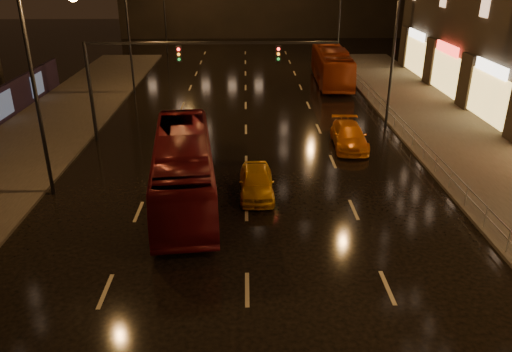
{
  "coord_description": "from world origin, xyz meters",
  "views": [
    {
      "loc": [
        0.01,
        -10.56,
        10.77
      ],
      "look_at": [
        0.4,
        8.3,
        2.5
      ],
      "focal_mm": 35.0,
      "sensor_mm": 36.0,
      "label": 1
    }
  ],
  "objects_px": {
    "bus_red": "(183,168)",
    "taxi_far": "(349,136)",
    "bus_curb": "(331,65)",
    "taxi_near": "(256,182)"
  },
  "relations": [
    {
      "from": "bus_curb",
      "to": "taxi_far",
      "type": "bearing_deg",
      "value": -93.22
    },
    {
      "from": "bus_curb",
      "to": "taxi_near",
      "type": "xyz_separation_m",
      "value": [
        -7.49,
        -24.07,
        -0.91
      ]
    },
    {
      "from": "taxi_far",
      "to": "bus_red",
      "type": "bearing_deg",
      "value": -140.68
    },
    {
      "from": "bus_red",
      "to": "taxi_near",
      "type": "height_order",
      "value": "bus_red"
    },
    {
      "from": "bus_red",
      "to": "bus_curb",
      "type": "bearing_deg",
      "value": 59.23
    },
    {
      "from": "bus_red",
      "to": "taxi_near",
      "type": "distance_m",
      "value": 3.61
    },
    {
      "from": "bus_curb",
      "to": "taxi_near",
      "type": "relative_size",
      "value": 2.81
    },
    {
      "from": "bus_red",
      "to": "taxi_far",
      "type": "distance_m",
      "value": 11.73
    },
    {
      "from": "bus_red",
      "to": "taxi_near",
      "type": "relative_size",
      "value": 2.75
    },
    {
      "from": "taxi_near",
      "to": "bus_curb",
      "type": "bearing_deg",
      "value": 72.08
    }
  ]
}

